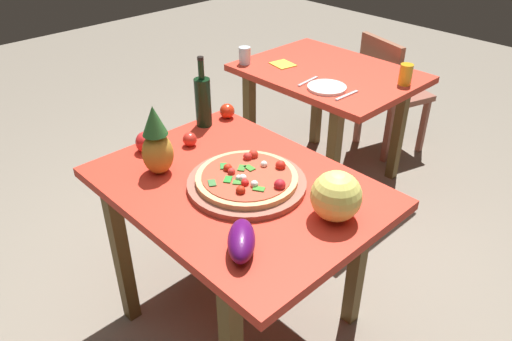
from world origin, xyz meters
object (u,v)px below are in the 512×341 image
at_px(bell_pepper, 146,142).
at_px(fork_utensil, 308,81).
at_px(dinner_plate, 327,87).
at_px(knife_utensil, 347,95).
at_px(eggplant, 241,241).
at_px(tomato_at_corner, 227,111).
at_px(dining_chair, 388,89).
at_px(napkin_folded, 283,64).
at_px(wine_bottle, 203,101).
at_px(pizza_board, 247,183).
at_px(display_table, 238,205).
at_px(background_table, 327,87).
at_px(pineapple_left, 157,144).
at_px(drinking_glass_juice, 406,74).
at_px(tomato_near_board, 190,139).
at_px(drinking_glass_water, 245,55).
at_px(melon, 336,196).
at_px(pizza, 248,177).

xyz_separation_m(bell_pepper, fork_utensil, (-0.04, 1.12, -0.04)).
bearing_deg(dinner_plate, knife_utensil, 0.00).
distance_m(eggplant, tomato_at_corner, 0.99).
height_order(dining_chair, fork_utensil, dining_chair).
bearing_deg(eggplant, napkin_folded, 129.11).
bearing_deg(wine_bottle, dinner_plate, 80.62).
bearing_deg(pizza_board, dining_chair, 105.70).
distance_m(display_table, background_table, 1.35).
distance_m(dinner_plate, fork_utensil, 0.14).
bearing_deg(dining_chair, pineapple_left, 112.41).
relative_size(background_table, drinking_glass_juice, 8.76).
xyz_separation_m(drinking_glass_juice, napkin_folded, (-0.70, -0.27, -0.06)).
bearing_deg(dinner_plate, pizza_board, -67.81).
bearing_deg(bell_pepper, display_table, 13.71).
height_order(tomato_near_board, napkin_folded, tomato_near_board).
distance_m(tomato_at_corner, knife_utensil, 0.69).
height_order(pineapple_left, eggplant, pineapple_left).
distance_m(wine_bottle, knife_utensil, 0.83).
bearing_deg(tomato_at_corner, wine_bottle, -98.14).
relative_size(pizza_board, pineapple_left, 1.58).
height_order(dining_chair, pineapple_left, pineapple_left).
bearing_deg(drinking_glass_water, wine_bottle, -55.73).
height_order(wine_bottle, tomato_at_corner, wine_bottle).
height_order(bell_pepper, eggplant, bell_pepper).
xyz_separation_m(fork_utensil, knife_utensil, (0.28, 0.00, 0.00)).
bearing_deg(drinking_glass_juice, pineapple_left, -96.84).
bearing_deg(tomato_near_board, bell_pepper, -119.02).
bearing_deg(melon, pizza_board, -166.06).
relative_size(pizza, drinking_glass_water, 3.80).
bearing_deg(display_table, dinner_plate, 109.97).
bearing_deg(display_table, knife_utensil, 102.62).
distance_m(pineapple_left, drinking_glass_water, 1.32).
bearing_deg(knife_utensil, display_table, -75.68).
bearing_deg(knife_utensil, wine_bottle, -107.38).
xyz_separation_m(pineapple_left, bell_pepper, (-0.18, 0.06, -0.09)).
bearing_deg(tomato_at_corner, tomato_near_board, -72.25).
xyz_separation_m(pizza_board, dinner_plate, (-0.40, 0.99, -0.00)).
xyz_separation_m(pizza_board, wine_bottle, (-0.53, 0.21, 0.11)).
distance_m(dining_chair, tomato_near_board, 1.84).
bearing_deg(pineapple_left, dinner_plate, 93.91).
distance_m(pizza_board, tomato_at_corner, 0.62).
bearing_deg(wine_bottle, pizza, -21.52).
relative_size(pizza_board, dinner_plate, 2.13).
distance_m(pineapple_left, drinking_glass_juice, 1.56).
height_order(tomato_at_corner, drinking_glass_water, drinking_glass_water).
bearing_deg(drinking_glass_juice, fork_utensil, -137.62).
bearing_deg(eggplant, tomato_near_board, 155.51).
distance_m(dining_chair, dinner_plate, 0.91).
distance_m(pizza, eggplant, 0.38).
bearing_deg(bell_pepper, dinner_plate, 84.65).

